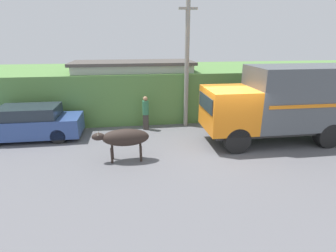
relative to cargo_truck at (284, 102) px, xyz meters
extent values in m
plane|color=slate|center=(-2.70, -0.66, -1.84)|extent=(60.00, 60.00, 0.00)
cube|color=#568442|center=(-2.70, 6.51, -0.49)|extent=(32.00, 6.81, 2.70)
cube|color=#B2BCAD|center=(-6.41, 4.65, -0.29)|extent=(6.36, 2.40, 3.10)
cube|color=#4C4742|center=(-6.41, 4.65, 1.34)|extent=(6.66, 2.70, 0.16)
cube|color=#2D2D2D|center=(-0.22, 0.03, -1.21)|extent=(6.04, 1.82, 0.18)
cube|color=orange|center=(-2.52, 0.03, -0.23)|extent=(1.97, 2.28, 1.77)
cube|color=#232D38|center=(-3.53, 0.03, 0.09)|extent=(0.04, 1.94, 0.62)
cube|color=#4C5156|center=(0.76, 0.03, 0.21)|extent=(4.60, 2.28, 2.64)
cube|color=orange|center=(0.76, -1.13, 0.07)|extent=(4.14, 0.03, 0.14)
cylinder|color=black|center=(-2.42, -0.86, -1.30)|extent=(1.08, 0.50, 1.08)
cylinder|color=black|center=(1.68, -0.86, -1.30)|extent=(1.08, 0.50, 1.08)
ellipsoid|color=#2D231E|center=(-6.87, -1.00, -0.90)|extent=(1.75, 0.66, 0.66)
ellipsoid|color=#2D231E|center=(-7.87, -1.00, -0.81)|extent=(0.49, 0.29, 0.29)
cone|color=#B7AD93|center=(-7.87, -1.12, -0.67)|extent=(0.06, 0.06, 0.11)
cone|color=#B7AD93|center=(-7.87, -0.89, -0.67)|extent=(0.06, 0.06, 0.11)
cylinder|color=#2D231E|center=(-7.42, -1.18, -1.53)|extent=(0.09, 0.09, 0.61)
cylinder|color=#2D231E|center=(-7.42, -0.82, -1.53)|extent=(0.09, 0.09, 0.61)
cylinder|color=#2D231E|center=(-6.33, -1.18, -1.53)|extent=(0.09, 0.09, 0.61)
cylinder|color=#2D231E|center=(-6.33, -0.82, -1.53)|extent=(0.09, 0.09, 0.61)
cube|color=#334C8C|center=(-11.36, 1.92, -1.23)|extent=(4.73, 1.75, 0.86)
cube|color=#232D38|center=(-11.25, 1.92, -0.54)|extent=(2.60, 1.61, 0.52)
cylinder|color=black|center=(-9.90, 1.18, -1.51)|extent=(0.66, 0.28, 0.66)
cube|color=#38332D|center=(-5.91, 2.47, -1.43)|extent=(0.30, 0.22, 0.80)
cylinder|color=#33724C|center=(-5.91, 2.47, -0.68)|extent=(0.37, 0.37, 0.70)
sphere|color=#A87A56|center=(-5.91, 2.47, -0.22)|extent=(0.23, 0.23, 0.23)
cylinder|color=gray|center=(-3.77, 2.81, 1.46)|extent=(0.22, 0.22, 6.58)
cube|color=gray|center=(-3.77, 2.81, 3.96)|extent=(0.90, 0.18, 0.10)
camera|label=1|loc=(-6.59, -10.31, 2.67)|focal=28.00mm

